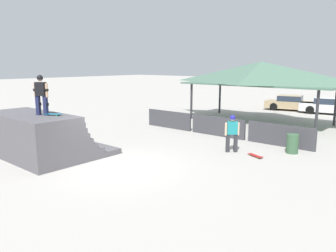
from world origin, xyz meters
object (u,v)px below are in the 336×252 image
(skateboard_on_deck, at_px, (53,114))
(parked_car_tan, at_px, (291,103))
(skateboard_on_ground, at_px, (256,156))
(parked_car_white, at_px, (330,106))
(skater_on_deck, at_px, (41,92))
(bystander_walking, at_px, (232,130))
(trash_bin, at_px, (292,144))

(skateboard_on_deck, relative_size, parked_car_tan, 0.17)
(skateboard_on_ground, bearing_deg, parked_car_white, 117.59)
(skateboard_on_deck, bearing_deg, skateboard_on_ground, 18.92)
(parked_car_tan, height_order, parked_car_white, same)
(skater_on_deck, relative_size, parked_car_white, 0.35)
(bystander_walking, relative_size, trash_bin, 1.99)
(skateboard_on_deck, distance_m, bystander_walking, 7.64)
(skater_on_deck, bearing_deg, skateboard_on_deck, 0.35)
(skateboard_on_ground, bearing_deg, bystander_walking, -159.18)
(skateboard_on_deck, xyz_separation_m, parked_car_white, (4.94, 21.06, -1.32))
(parked_car_tan, relative_size, parked_car_white, 0.95)
(skater_on_deck, bearing_deg, skateboard_on_ground, 16.10)
(trash_bin, distance_m, parked_car_tan, 14.65)
(parked_car_white, bearing_deg, parked_car_tan, 169.05)
(skater_on_deck, height_order, parked_car_white, skater_on_deck)
(trash_bin, height_order, parked_car_white, parked_car_white)
(skateboard_on_deck, distance_m, parked_car_white, 21.67)
(skateboard_on_deck, bearing_deg, parked_car_white, 51.93)
(skateboard_on_ground, distance_m, trash_bin, 1.92)
(skateboard_on_ground, bearing_deg, skateboard_on_deck, -112.76)
(trash_bin, bearing_deg, skateboard_on_deck, -133.20)
(trash_bin, bearing_deg, skater_on_deck, -134.07)
(skateboard_on_deck, xyz_separation_m, parked_car_tan, (1.80, 21.14, -1.32))
(skateboard_on_deck, distance_m, skateboard_on_ground, 8.58)
(skater_on_deck, relative_size, bystander_walking, 0.96)
(trash_bin, relative_size, parked_car_white, 0.18)
(skateboard_on_ground, height_order, trash_bin, trash_bin)
(parked_car_tan, xyz_separation_m, parked_car_white, (3.13, -0.08, 0.00))
(skateboard_on_deck, height_order, skateboard_on_ground, skateboard_on_deck)
(skater_on_deck, relative_size, trash_bin, 1.90)
(parked_car_white, bearing_deg, bystander_walking, -99.91)
(skater_on_deck, distance_m, parked_car_white, 22.05)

